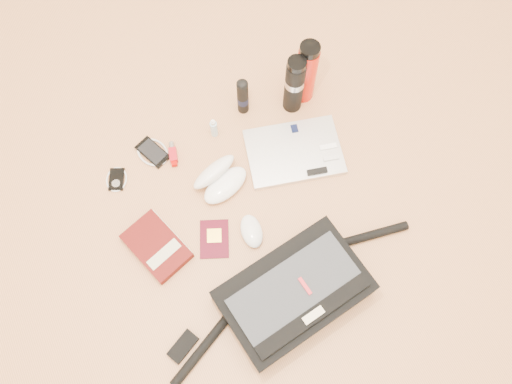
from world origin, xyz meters
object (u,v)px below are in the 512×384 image
messenger_bag (293,293)px  laptop (294,152)px  book (157,246)px  thermos_black (294,85)px  thermos_red (306,73)px

messenger_bag → laptop: (0.25, 0.46, -0.05)m
book → thermos_black: 0.74m
messenger_bag → laptop: size_ratio=2.39×
laptop → thermos_black: thermos_black is taller
messenger_bag → thermos_black: bearing=54.9°
messenger_bag → thermos_black: (0.34, 0.64, 0.08)m
thermos_red → laptop: bearing=-125.1°
messenger_bag → thermos_red: 0.78m
messenger_bag → thermos_red: thermos_red is taller
laptop → thermos_red: (0.15, 0.21, 0.13)m
thermos_red → messenger_bag: bearing=-120.7°
messenger_bag → book: messenger_bag is taller
thermos_black → thermos_red: size_ratio=0.94×
book → thermos_red: (0.73, 0.32, 0.12)m
book → thermos_red: thermos_red is taller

